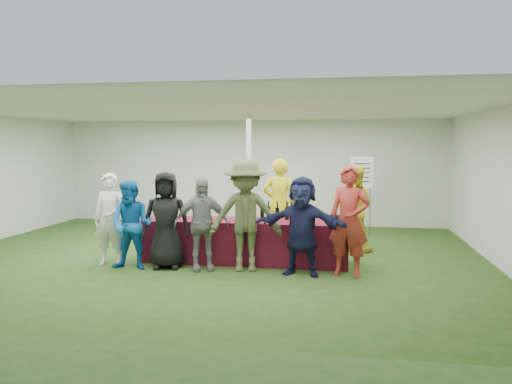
% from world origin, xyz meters
% --- Properties ---
extents(ground, '(60.00, 60.00, 0.00)m').
position_xyz_m(ground, '(0.00, 0.00, 0.00)').
color(ground, '#284719').
rests_on(ground, ground).
extents(tent, '(10.00, 10.00, 10.00)m').
position_xyz_m(tent, '(0.50, 1.20, 1.35)').
color(tent, white).
rests_on(tent, ground).
extents(serving_table, '(3.60, 0.80, 0.75)m').
position_xyz_m(serving_table, '(0.71, -0.30, 0.38)').
color(serving_table, maroon).
rests_on(serving_table, ground).
extents(wine_bottles, '(0.60, 0.14, 0.32)m').
position_xyz_m(wine_bottles, '(1.27, -0.15, 0.87)').
color(wine_bottles, black).
rests_on(wine_bottles, serving_table).
extents(wine_glasses, '(1.14, 0.10, 0.16)m').
position_xyz_m(wine_glasses, '(-0.17, -0.57, 0.86)').
color(wine_glasses, silver).
rests_on(wine_glasses, serving_table).
extents(water_bottle, '(0.07, 0.07, 0.23)m').
position_xyz_m(water_bottle, '(0.85, -0.22, 0.85)').
color(water_bottle, silver).
rests_on(water_bottle, serving_table).
extents(bar_towel, '(0.25, 0.18, 0.03)m').
position_xyz_m(bar_towel, '(2.20, -0.25, 0.77)').
color(bar_towel, white).
rests_on(bar_towel, serving_table).
extents(dump_bucket, '(0.24, 0.24, 0.18)m').
position_xyz_m(dump_bucket, '(2.34, -0.52, 0.84)').
color(dump_bucket, slate).
rests_on(dump_bucket, serving_table).
extents(wine_list_sign, '(0.50, 0.03, 1.80)m').
position_xyz_m(wine_list_sign, '(2.82, 2.58, 1.32)').
color(wine_list_sign, slate).
rests_on(wine_list_sign, ground).
extents(staff_pourer, '(0.71, 0.51, 1.81)m').
position_xyz_m(staff_pourer, '(1.17, 0.91, 0.90)').
color(staff_pourer, yellow).
rests_on(staff_pourer, ground).
extents(staff_back, '(0.91, 0.77, 1.66)m').
position_xyz_m(staff_back, '(2.61, 1.03, 0.83)').
color(staff_back, yellow).
rests_on(staff_back, ground).
extents(customer_0, '(0.60, 0.42, 1.59)m').
position_xyz_m(customer_0, '(-1.54, -0.87, 0.80)').
color(customer_0, white).
rests_on(customer_0, ground).
extents(customer_1, '(0.73, 0.57, 1.49)m').
position_xyz_m(customer_1, '(-1.04, -1.11, 0.75)').
color(customer_1, '#1162B4').
rests_on(customer_1, ground).
extents(customer_2, '(0.88, 0.67, 1.63)m').
position_xyz_m(customer_2, '(-0.51, -0.92, 0.81)').
color(customer_2, black).
rests_on(customer_2, ground).
extents(customer_3, '(0.97, 0.68, 1.54)m').
position_xyz_m(customer_3, '(0.11, -0.96, 0.77)').
color(customer_3, gray).
rests_on(customer_3, ground).
extents(customer_4, '(1.29, 0.89, 1.83)m').
position_xyz_m(customer_4, '(0.84, -0.89, 0.92)').
color(customer_4, '#464E2B').
rests_on(customer_4, ground).
extents(customer_5, '(1.51, 0.64, 1.58)m').
position_xyz_m(customer_5, '(1.77, -0.98, 0.79)').
color(customer_5, '#16193B').
rests_on(customer_5, ground).
extents(customer_6, '(0.71, 0.54, 1.75)m').
position_xyz_m(customer_6, '(2.50, -0.92, 0.88)').
color(customer_6, '#A42C23').
rests_on(customer_6, ground).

